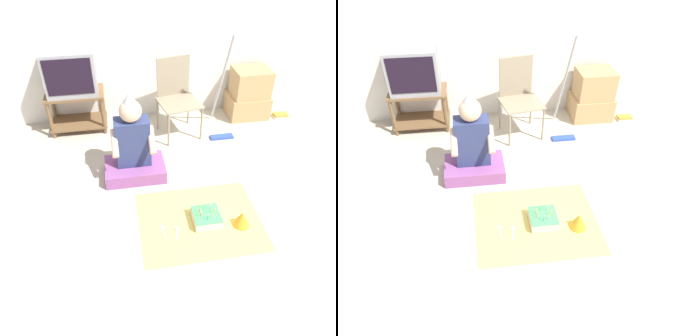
{
  "view_description": "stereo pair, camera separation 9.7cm",
  "coord_description": "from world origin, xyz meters",
  "views": [
    {
      "loc": [
        -0.85,
        -1.87,
        2.26
      ],
      "look_at": [
        -0.46,
        0.41,
        0.35
      ],
      "focal_mm": 35.0,
      "sensor_mm": 36.0,
      "label": 1
    },
    {
      "loc": [
        -0.75,
        -1.88,
        2.26
      ],
      "look_at": [
        -0.46,
        0.41,
        0.35
      ],
      "focal_mm": 35.0,
      "sensor_mm": 36.0,
      "label": 2
    }
  ],
  "objects": [
    {
      "name": "cardboard_box_stack",
      "position": [
        0.83,
        1.78,
        0.3
      ],
      "size": [
        0.52,
        0.41,
        0.64
      ],
      "color": "tan",
      "rests_on": "ground_plane"
    },
    {
      "name": "dust_mop",
      "position": [
        0.35,
        1.42,
        0.37
      ],
      "size": [
        0.28,
        0.52,
        1.23
      ],
      "color": "#2D4CB2",
      "rests_on": "ground_plane"
    },
    {
      "name": "person_seated",
      "position": [
        -0.74,
        0.8,
        0.31
      ],
      "size": [
        0.61,
        0.41,
        0.92
      ],
      "color": "#8C4C8C",
      "rests_on": "ground_plane"
    },
    {
      "name": "birthday_cake",
      "position": [
        -0.17,
        0.03,
        0.05
      ],
      "size": [
        0.25,
        0.25,
        0.16
      ],
      "color": "#F4E0C6",
      "rests_on": "party_cloth"
    },
    {
      "name": "folding_chair",
      "position": [
        -0.16,
        1.56,
        0.51
      ],
      "size": [
        0.53,
        0.51,
        0.9
      ],
      "color": "gray",
      "rests_on": "ground_plane"
    },
    {
      "name": "book_pile",
      "position": [
        1.27,
        1.64,
        0.03
      ],
      "size": [
        0.19,
        0.12,
        0.05
      ],
      "color": "beige",
      "rests_on": "ground_plane"
    },
    {
      "name": "tv_stand",
      "position": [
        -1.35,
        1.81,
        0.29
      ],
      "size": [
        0.68,
        0.4,
        0.5
      ],
      "color": "brown",
      "rests_on": "ground_plane"
    },
    {
      "name": "ground_plane",
      "position": [
        0.0,
        0.0,
        0.0
      ],
      "size": [
        16.0,
        16.0,
        0.0
      ],
      "primitive_type": "plane",
      "color": "#BCB29E"
    },
    {
      "name": "plastic_spoon_near",
      "position": [
        -0.58,
        -0.01,
        0.01
      ],
      "size": [
        0.04,
        0.15,
        0.01
      ],
      "color": "white",
      "rests_on": "party_cloth"
    },
    {
      "name": "party_cloth",
      "position": [
        -0.23,
        0.04,
        0.0
      ],
      "size": [
        1.1,
        0.87,
        0.01
      ],
      "color": "#EAD666",
      "rests_on": "ground_plane"
    },
    {
      "name": "tv",
      "position": [
        -1.35,
        1.81,
        0.75
      ],
      "size": [
        0.57,
        0.39,
        0.5
      ],
      "color": "#99999E",
      "rests_on": "tv_stand"
    },
    {
      "name": "plastic_spoon_far",
      "position": [
        -0.46,
        -0.04,
        0.01
      ],
      "size": [
        0.04,
        0.15,
        0.01
      ],
      "color": "white",
      "rests_on": "party_cloth"
    },
    {
      "name": "wall_back",
      "position": [
        0.0,
        2.04,
        1.27
      ],
      "size": [
        6.4,
        0.06,
        2.55
      ],
      "color": "silver",
      "rests_on": "ground_plane"
    },
    {
      "name": "party_hat_blue",
      "position": [
        0.12,
        -0.06,
        0.08
      ],
      "size": [
        0.15,
        0.15,
        0.15
      ],
      "color": "gold",
      "rests_on": "party_cloth"
    }
  ]
}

